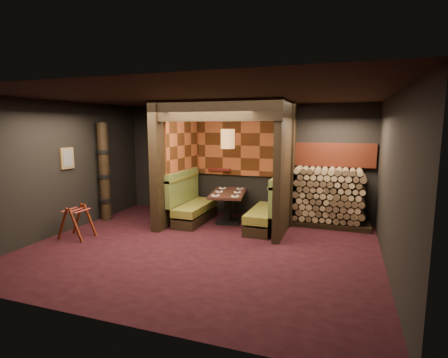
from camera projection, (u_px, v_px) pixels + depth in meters
floor at (202, 248)px, 6.73m from camera, size 6.50×5.50×0.02m
ceiling at (200, 96)px, 6.29m from camera, size 6.50×5.50×0.02m
wall_back at (243, 161)px, 9.08m from camera, size 6.50×0.02×2.85m
wall_front at (105, 206)px, 3.94m from camera, size 6.50×0.02×2.85m
wall_left at (63, 168)px, 7.58m from camera, size 0.02×5.50×2.85m
wall_right at (393, 184)px, 5.44m from camera, size 0.02×5.50×2.85m
partition_left at (176, 163)px, 8.49m from camera, size 0.20×2.20×2.85m
partition_right at (286, 167)px, 7.67m from camera, size 0.15×2.10×2.85m
header_beam at (213, 110)px, 6.99m from camera, size 2.85×0.18×0.44m
tapa_back_panel at (241, 145)px, 8.99m from camera, size 2.40×0.06×1.55m
tapa_side_panel at (184, 145)px, 8.55m from camera, size 0.04×1.85×1.45m
lacquer_shelf at (220, 169)px, 9.22m from camera, size 0.60×0.12×0.07m
booth_bench_left at (192, 205)px, 8.52m from camera, size 0.68×1.60×1.14m
booth_bench_right at (268, 212)px, 7.90m from camera, size 0.68×1.60×1.14m
dining_table at (228, 202)px, 8.41m from camera, size 1.02×1.54×0.75m
place_settings at (228, 192)px, 8.37m from camera, size 0.80×1.22×0.03m
pendant_lamp at (228, 139)px, 8.14m from camera, size 0.33×0.33×1.05m
framed_picture at (67, 158)px, 7.63m from camera, size 0.05×0.36×0.46m
luggage_rack at (77, 221)px, 7.27m from camera, size 0.67×0.47×0.73m
totem_column at (104, 172)px, 8.57m from camera, size 0.31×0.31×2.40m
firewood_stack at (332, 198)px, 8.07m from camera, size 1.73×0.70×1.36m
mosaic_header at (335, 155)px, 8.23m from camera, size 1.83×0.10×0.56m
bay_front_post at (292, 166)px, 7.88m from camera, size 0.08×0.08×2.85m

